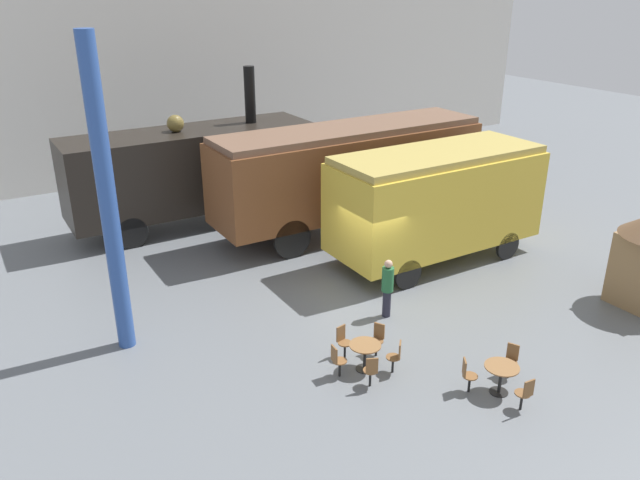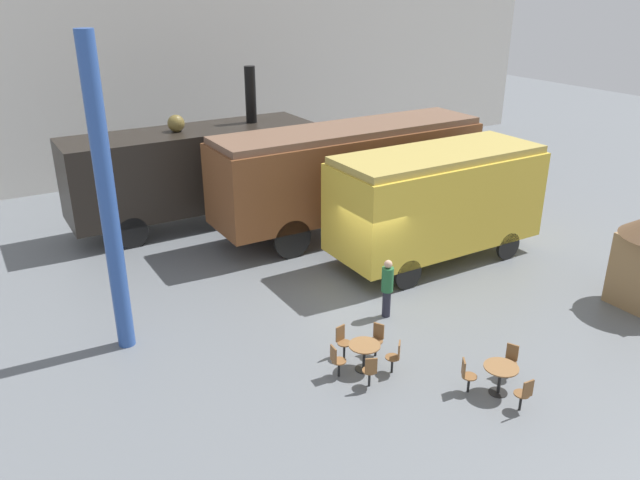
{
  "view_description": "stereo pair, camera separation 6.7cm",
  "coord_description": "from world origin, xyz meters",
  "px_view_note": "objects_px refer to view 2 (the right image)",
  "views": [
    {
      "loc": [
        -9.92,
        -14.07,
        8.98
      ],
      "look_at": [
        -0.81,
        1.0,
        1.6
      ],
      "focal_mm": 35.0,
      "sensor_mm": 36.0,
      "label": 1
    },
    {
      "loc": [
        -9.86,
        -14.11,
        8.98
      ],
      "look_at": [
        -0.81,
        1.0,
        1.6
      ],
      "focal_mm": 35.0,
      "sensor_mm": 36.0,
      "label": 2
    }
  ],
  "objects_px": {
    "cafe_table_near": "(501,373)",
    "visitor_person": "(387,286)",
    "passenger_coach_vintage": "(436,198)",
    "cafe_table_mid": "(364,351)",
    "cafe_chair_0": "(467,374)",
    "steam_locomotive": "(192,168)",
    "passenger_coach_wooden": "(350,168)"
  },
  "relations": [
    {
      "from": "steam_locomotive",
      "to": "cafe_table_near",
      "type": "xyz_separation_m",
      "value": [
        2.11,
        -14.23,
        -1.69
      ]
    },
    {
      "from": "passenger_coach_wooden",
      "to": "cafe_table_mid",
      "type": "xyz_separation_m",
      "value": [
        -4.89,
        -8.12,
        -1.89
      ]
    },
    {
      "from": "passenger_coach_wooden",
      "to": "cafe_table_mid",
      "type": "relative_size",
      "value": 13.39
    },
    {
      "from": "cafe_table_mid",
      "to": "steam_locomotive",
      "type": "bearing_deg",
      "value": 89.75
    },
    {
      "from": "cafe_table_mid",
      "to": "passenger_coach_vintage",
      "type": "bearing_deg",
      "value": 36.34
    },
    {
      "from": "steam_locomotive",
      "to": "passenger_coach_vintage",
      "type": "bearing_deg",
      "value": -52.35
    },
    {
      "from": "cafe_table_near",
      "to": "passenger_coach_wooden",
      "type": "bearing_deg",
      "value": 75.49
    },
    {
      "from": "passenger_coach_vintage",
      "to": "passenger_coach_wooden",
      "type": "bearing_deg",
      "value": 104.1
    },
    {
      "from": "visitor_person",
      "to": "cafe_chair_0",
      "type": "bearing_deg",
      "value": -98.12
    },
    {
      "from": "steam_locomotive",
      "to": "cafe_table_mid",
      "type": "bearing_deg",
      "value": -90.25
    },
    {
      "from": "visitor_person",
      "to": "steam_locomotive",
      "type": "bearing_deg",
      "value": 101.45
    },
    {
      "from": "passenger_coach_wooden",
      "to": "passenger_coach_vintage",
      "type": "bearing_deg",
      "value": -75.9
    },
    {
      "from": "passenger_coach_wooden",
      "to": "passenger_coach_vintage",
      "type": "distance_m",
      "value": 3.94
    },
    {
      "from": "cafe_chair_0",
      "to": "visitor_person",
      "type": "distance_m",
      "value": 3.92
    },
    {
      "from": "steam_locomotive",
      "to": "cafe_table_near",
      "type": "bearing_deg",
      "value": -81.57
    },
    {
      "from": "cafe_table_near",
      "to": "cafe_chair_0",
      "type": "bearing_deg",
      "value": 146.11
    },
    {
      "from": "cafe_table_mid",
      "to": "cafe_chair_0",
      "type": "height_order",
      "value": "cafe_chair_0"
    },
    {
      "from": "cafe_table_near",
      "to": "cafe_table_mid",
      "type": "bearing_deg",
      "value": 131.82
    },
    {
      "from": "cafe_table_near",
      "to": "cafe_table_mid",
      "type": "distance_m",
      "value": 3.24
    },
    {
      "from": "steam_locomotive",
      "to": "cafe_table_mid",
      "type": "xyz_separation_m",
      "value": [
        -0.05,
        -11.81,
        -1.71
      ]
    },
    {
      "from": "cafe_table_near",
      "to": "visitor_person",
      "type": "xyz_separation_m",
      "value": [
        -0.09,
        4.29,
        0.4
      ]
    },
    {
      "from": "steam_locomotive",
      "to": "cafe_table_near",
      "type": "height_order",
      "value": "steam_locomotive"
    },
    {
      "from": "cafe_table_mid",
      "to": "visitor_person",
      "type": "bearing_deg",
      "value": 42.16
    },
    {
      "from": "passenger_coach_vintage",
      "to": "steam_locomotive",
      "type": "bearing_deg",
      "value": 127.65
    },
    {
      "from": "steam_locomotive",
      "to": "visitor_person",
      "type": "height_order",
      "value": "steam_locomotive"
    },
    {
      "from": "cafe_table_near",
      "to": "visitor_person",
      "type": "bearing_deg",
      "value": 91.27
    },
    {
      "from": "cafe_table_mid",
      "to": "cafe_chair_0",
      "type": "xyz_separation_m",
      "value": [
        1.52,
        -1.98,
        -0.04
      ]
    },
    {
      "from": "visitor_person",
      "to": "cafe_table_mid",
      "type": "bearing_deg",
      "value": -137.84
    },
    {
      "from": "steam_locomotive",
      "to": "passenger_coach_wooden",
      "type": "xyz_separation_m",
      "value": [
        4.84,
        -3.69,
        0.19
      ]
    },
    {
      "from": "steam_locomotive",
      "to": "passenger_coach_vintage",
      "type": "xyz_separation_m",
      "value": [
        5.79,
        -7.51,
        -0.04
      ]
    },
    {
      "from": "passenger_coach_vintage",
      "to": "cafe_table_near",
      "type": "relative_size",
      "value": 9.0
    },
    {
      "from": "cafe_table_near",
      "to": "steam_locomotive",
      "type": "bearing_deg",
      "value": 98.43
    }
  ]
}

